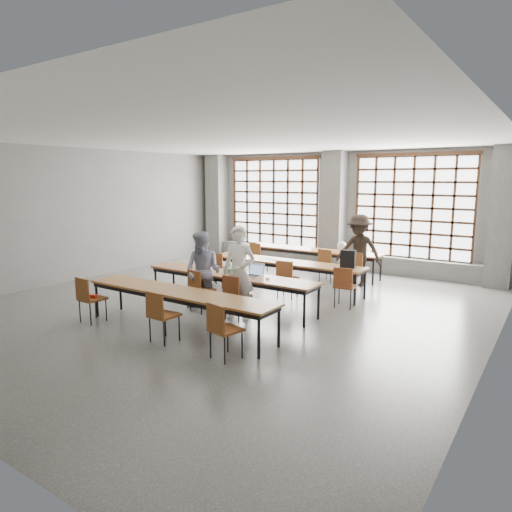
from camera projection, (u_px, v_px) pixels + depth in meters
The scene contains 40 objects.
floor at pixel (229, 307), 9.71m from camera, with size 11.00×11.00×0.00m, color #4A4A47.
ceiling at pixel (227, 138), 9.12m from camera, with size 11.00×11.00×0.00m, color silver.
wall_back at pixel (338, 210), 13.90m from camera, with size 10.00×10.00×0.00m, color #5F5F5C.
wall_left at pixel (79, 214), 12.17m from camera, with size 11.00×11.00×0.00m, color #5F5F5C.
wall_right at pixel (500, 244), 6.65m from camera, with size 11.00×11.00×0.00m, color #5F5F5C.
column_left at pixel (217, 206), 16.16m from camera, with size 0.60×0.55×3.50m, color #525250.
column_mid at pixel (334, 210), 13.68m from camera, with size 0.60×0.55×3.50m, color #525250.
column_right at pixel (503, 218), 11.19m from camera, with size 0.60×0.55×3.50m, color #525250.
window_left at pixel (274, 203), 15.06m from camera, with size 3.32×0.12×3.00m.
window_right at pixel (412, 208), 12.57m from camera, with size 3.32×0.12×3.00m.
sill_ledge at pixel (334, 259), 13.99m from camera, with size 9.80×0.35×0.50m, color #525250.
desk_row_a at pixel (311, 251), 12.87m from camera, with size 4.00×0.70×0.73m.
desk_row_b at pixel (285, 264), 11.02m from camera, with size 4.00×0.70×0.73m.
desk_row_c at pixel (230, 277), 9.56m from camera, with size 4.00×0.70×0.73m.
desk_row_d at pixel (178, 294), 8.10m from camera, with size 4.00×0.70×0.73m.
chair_back_left at pixel (258, 254), 13.15m from camera, with size 0.45×0.46×0.88m.
chair_back_mid at pixel (327, 262), 11.94m from camera, with size 0.47×0.47×0.88m.
chair_back_right at pixel (356, 265), 11.49m from camera, with size 0.43×0.43×0.88m.
chair_mid_left at pixel (217, 266), 11.41m from camera, with size 0.49×0.50×0.88m.
chair_mid_centre at pixel (286, 275), 10.30m from camera, with size 0.47×0.48×0.88m.
chair_mid_right at pixel (344, 283), 9.53m from camera, with size 0.47×0.48×0.88m.
chair_front_left at pixel (199, 286), 9.24m from camera, with size 0.48×0.48×0.88m.
chair_front_right at pixel (235, 293), 8.74m from camera, with size 0.45×0.45×0.88m.
chair_near_left at pixel (88, 295), 8.55m from camera, with size 0.44×0.44×0.88m.
chair_near_mid at pixel (160, 312), 7.50m from camera, with size 0.44×0.44×0.88m.
chair_near_right at pixel (222, 325), 6.79m from camera, with size 0.50×0.51×0.88m.
student_male at pixel (239, 273), 8.78m from camera, with size 0.66×0.44×1.82m, color white.
student_female at pixel (203, 272), 9.29m from camera, with size 0.80×0.62×1.65m, color navy.
student_back at pixel (359, 250), 11.54m from camera, with size 1.17×0.67×1.81m, color black.
laptop_front at pixel (255, 273), 9.32m from camera, with size 0.36×0.31×0.26m.
laptop_back at pixel (358, 251), 12.19m from camera, with size 0.37×0.32×0.26m.
mouse at pixel (268, 278), 9.00m from camera, with size 0.10×0.06×0.04m, color white.
green_box at pixel (230, 271), 9.63m from camera, with size 0.25×0.09×0.09m, color #32822A.
phone at pixel (234, 275), 9.36m from camera, with size 0.13×0.06×0.01m, color black.
paper_sheet_a at pixel (265, 258), 11.38m from camera, with size 0.30×0.21×0.00m, color white.
paper_sheet_b at pixel (273, 260), 11.14m from camera, with size 0.30×0.21×0.00m, color silver.
paper_sheet_c at pixel (288, 261), 10.96m from camera, with size 0.30×0.21×0.00m, color silver.
backpack at pixel (348, 259), 10.14m from camera, with size 0.32×0.20×0.40m, color black.
plastic_bag at pixel (342, 247), 12.38m from camera, with size 0.26×0.21×0.29m, color white.
red_pouch at pixel (92, 296), 8.62m from camera, with size 0.20×0.08×0.06m, color #B22315.
Camera 1 is at (5.74, -7.45, 2.70)m, focal length 32.00 mm.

